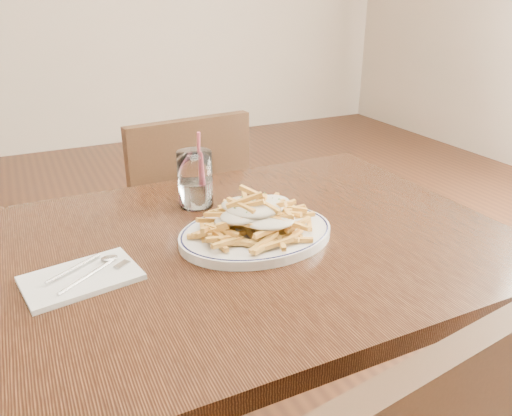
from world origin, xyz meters
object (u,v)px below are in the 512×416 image
fries_plate (256,234)px  table (223,275)px  chair_far (182,221)px  water_glass (195,182)px  loaded_fries (256,213)px

fries_plate → table: bearing=168.1°
chair_far → fries_plate: 0.73m
chair_far → water_glass: bearing=-101.8°
loaded_fries → water_glass: 0.23m
table → water_glass: 0.25m
loaded_fries → water_glass: water_glass is taller
fries_plate → loaded_fries: (0.00, -0.00, 0.05)m
chair_far → water_glass: 0.56m
chair_far → fries_plate: bearing=-93.6°
table → fries_plate: 0.11m
table → water_glass: (0.02, 0.21, 0.14)m
fries_plate → loaded_fries: size_ratio=1.48×
water_glass → loaded_fries: bearing=-76.9°
fries_plate → loaded_fries: 0.05m
fries_plate → loaded_fries: bearing=-90.0°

